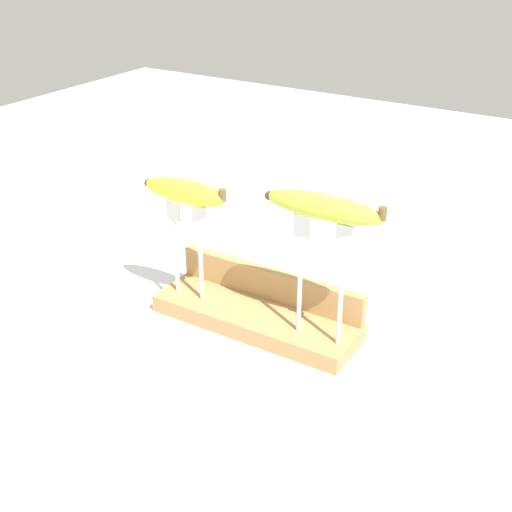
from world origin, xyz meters
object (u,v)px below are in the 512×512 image
fork_stand_left (187,241)px  banana_raised_right (324,207)px  fork_stand_right (321,270)px  banana_raised_left (185,192)px  fork_fallen_near (277,466)px

fork_stand_left → banana_raised_right: 0.27m
fork_stand_right → banana_raised_left: bearing=-180.0°
fork_stand_left → banana_raised_left: (-0.00, -0.00, 0.09)m
fork_stand_right → banana_raised_left: banana_raised_left is taller
fork_stand_right → fork_fallen_near: 0.29m
fork_stand_right → banana_raised_left: 0.26m
banana_raised_left → banana_raised_right: banana_raised_right is taller
fork_stand_left → banana_raised_left: size_ratio=1.08×
fork_stand_left → fork_stand_right: 0.25m
fork_stand_left → fork_fallen_near: fork_stand_left is taller
fork_stand_right → banana_raised_right: bearing=-178.2°
banana_raised_right → fork_stand_right: bearing=1.8°
banana_raised_left → banana_raised_right: (0.25, -0.00, 0.03)m
banana_raised_left → banana_raised_right: 0.25m
banana_raised_right → banana_raised_left: bearing=180.0°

